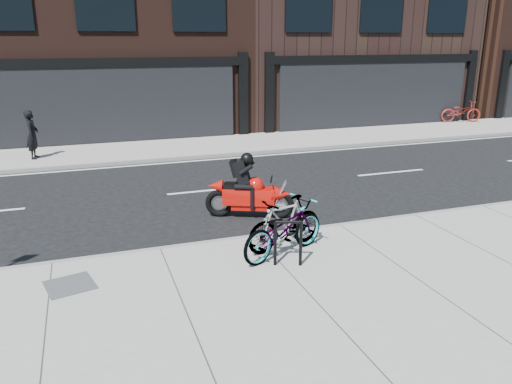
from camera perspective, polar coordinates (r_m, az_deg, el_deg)
name	(u,v)px	position (r m, az deg, el deg)	size (l,w,h in m)	color
ground	(229,213)	(12.35, -3.06, -2.36)	(120.00, 120.00, 0.00)	black
sidewalk_near	(319,309)	(8.06, 7.25, -13.10)	(60.00, 6.00, 0.13)	gray
sidewalk_far	(173,148)	(19.63, -9.46, 4.95)	(60.00, 3.50, 0.13)	gray
bike_rack	(288,239)	(9.06, 3.69, -5.40)	(0.49, 0.22, 0.87)	black
bicycle_front	(283,229)	(9.48, 3.16, -4.23)	(0.70, 2.01, 1.06)	gray
bicycle_rear	(285,223)	(9.78, 3.32, -3.57)	(0.49, 1.75, 1.05)	gray
motorcycle	(253,191)	(11.81, -0.34, 0.06)	(2.01, 1.17, 1.59)	black
pedestrian	(32,135)	(18.91, -24.20, 6.00)	(0.61, 0.40, 1.67)	black
bicycle_far	(461,112)	(27.22, 22.39, 8.49)	(0.69, 1.99, 1.05)	maroon
utility_grate	(70,285)	(9.09, -20.50, -9.93)	(0.75, 0.75, 0.01)	#454648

